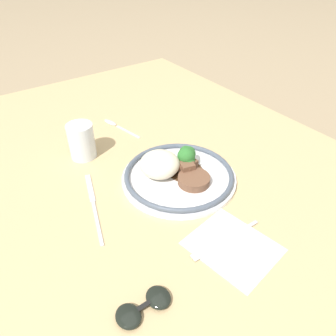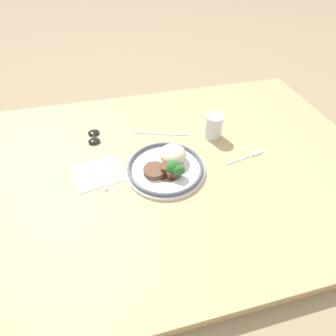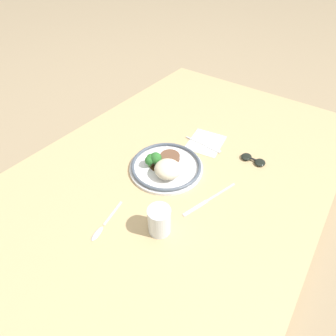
% 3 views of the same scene
% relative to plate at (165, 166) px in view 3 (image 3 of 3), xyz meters
% --- Properties ---
extents(ground_plane, '(8.00, 8.00, 0.00)m').
position_rel_plate_xyz_m(ground_plane, '(-0.03, 0.03, -0.07)').
color(ground_plane, '#998466').
extents(dining_table, '(1.56, 1.01, 0.05)m').
position_rel_plate_xyz_m(dining_table, '(-0.03, 0.03, -0.04)').
color(dining_table, tan).
rests_on(dining_table, ground).
extents(napkin, '(0.18, 0.16, 0.00)m').
position_rel_plate_xyz_m(napkin, '(-0.23, 0.04, -0.02)').
color(napkin, silver).
rests_on(napkin, dining_table).
extents(plate, '(0.27, 0.27, 0.07)m').
position_rel_plate_xyz_m(plate, '(0.00, 0.00, 0.00)').
color(plate, white).
rests_on(plate, dining_table).
extents(juice_glass, '(0.07, 0.07, 0.09)m').
position_rel_plate_xyz_m(juice_glass, '(0.22, 0.14, 0.02)').
color(juice_glass, yellow).
rests_on(juice_glass, dining_table).
extents(fork, '(0.02, 0.17, 0.00)m').
position_rel_plate_xyz_m(fork, '(-0.21, 0.05, -0.02)').
color(fork, silver).
rests_on(fork, napkin).
extents(knife, '(0.22, 0.08, 0.00)m').
position_rel_plate_xyz_m(knife, '(0.03, 0.20, -0.02)').
color(knife, silver).
rests_on(knife, dining_table).
extents(spoon, '(0.16, 0.04, 0.01)m').
position_rel_plate_xyz_m(spoon, '(0.32, -0.00, -0.02)').
color(spoon, silver).
rests_on(spoon, dining_table).
extents(sunglasses, '(0.05, 0.10, 0.01)m').
position_rel_plate_xyz_m(sunglasses, '(-0.24, 0.24, -0.01)').
color(sunglasses, black).
rests_on(sunglasses, dining_table).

